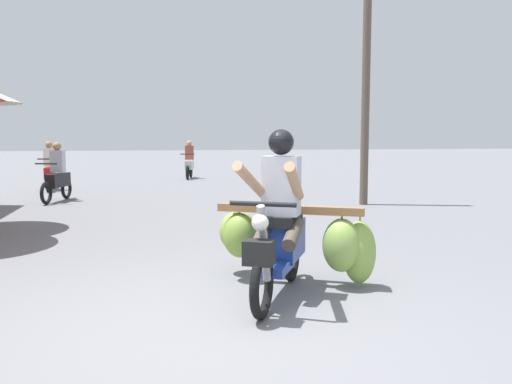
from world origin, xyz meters
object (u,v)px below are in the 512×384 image
Objects in this scene: motorbike_main_loaded at (288,234)px; motorbike_distant_ahead_right at (50,170)px; motorbike_distant_ahead_left at (189,163)px; motorbike_distant_far_ahead at (58,177)px; utility_pole at (367,55)px.

motorbike_distant_ahead_right is at bearing 110.05° from motorbike_main_loaded.
motorbike_distant_far_ahead is (-3.66, -6.36, 0.00)m from motorbike_distant_ahead_left.
motorbike_distant_ahead_right and motorbike_distant_far_ahead have the same top height.
motorbike_main_loaded is at bearing -91.18° from motorbike_distant_ahead_left.
utility_pole reaches higher than motorbike_main_loaded.
motorbike_distant_ahead_right is (-4.00, 10.96, 0.01)m from motorbike_main_loaded.
motorbike_main_loaded is 1.23× the size of motorbike_distant_ahead_right.
motorbike_distant_ahead_left is 5.57m from motorbike_distant_ahead_right.
motorbike_distant_ahead_left is at bearing 39.46° from motorbike_distant_ahead_right.
motorbike_main_loaded is 1.26× the size of motorbike_distant_far_ahead.
motorbike_distant_ahead_left is 0.24× the size of utility_pole.
utility_pole is (7.47, -4.93, 2.75)m from motorbike_distant_ahead_right.
motorbike_distant_ahead_left is at bearing 60.06° from motorbike_distant_far_ahead.
motorbike_distant_ahead_right is at bearing 146.54° from utility_pole.
utility_pole reaches higher than motorbike_distant_ahead_right.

